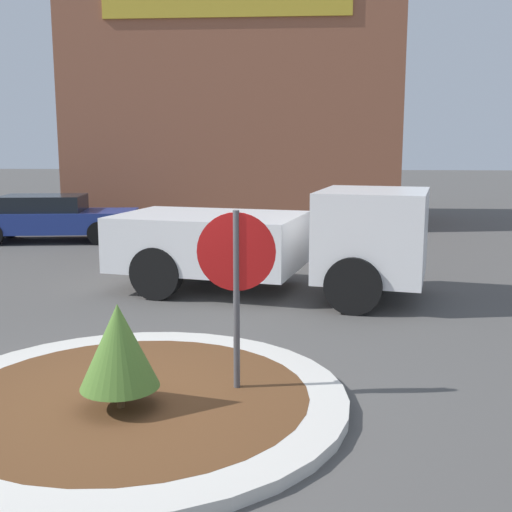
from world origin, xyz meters
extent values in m
plane|color=#514F4C|center=(0.00, 0.00, 0.00)|extent=(120.00, 120.00, 0.00)
cylinder|color=beige|center=(0.00, 0.00, 0.06)|extent=(4.57, 4.57, 0.12)
cylinder|color=brown|center=(0.00, 0.00, 0.06)|extent=(3.75, 3.75, 0.12)
cylinder|color=#4C4C51|center=(1.09, 0.30, 1.03)|extent=(0.07, 0.07, 2.06)
cylinder|color=#B71414|center=(1.09, 0.30, 1.62)|extent=(0.83, 0.03, 0.83)
cylinder|color=brown|center=(-0.02, -0.34, 0.24)|extent=(0.08, 0.08, 0.22)
cone|color=#4C752D|center=(-0.02, -0.34, 0.77)|extent=(0.79, 0.79, 0.85)
cube|color=white|center=(3.00, 4.90, 1.18)|extent=(2.23, 2.53, 1.52)
cube|color=white|center=(0.03, 5.55, 0.92)|extent=(3.79, 2.98, 1.00)
cube|color=black|center=(3.61, 4.77, 1.45)|extent=(0.46, 1.93, 0.53)
cylinder|color=black|center=(3.06, 5.98, 0.47)|extent=(0.98, 0.45, 0.94)
cylinder|color=black|center=(2.61, 3.90, 0.47)|extent=(0.98, 0.45, 0.94)
cylinder|color=black|center=(-0.34, 6.72, 0.47)|extent=(0.98, 0.45, 0.94)
cylinder|color=black|center=(-0.80, 4.64, 0.47)|extent=(0.98, 0.45, 0.94)
cube|color=#93563D|center=(-0.59, 16.59, 3.84)|extent=(10.67, 6.00, 7.67)
cube|color=gold|center=(-0.59, 13.56, 6.86)|extent=(7.47, 0.08, 0.90)
cube|color=navy|center=(-5.26, 11.17, 0.56)|extent=(4.81, 2.32, 0.58)
cube|color=black|center=(-5.49, 11.14, 1.08)|extent=(2.40, 1.79, 0.44)
cylinder|color=black|center=(-3.95, 12.14, 0.32)|extent=(0.66, 0.27, 0.64)
cylinder|color=black|center=(-3.73, 10.58, 0.32)|extent=(0.66, 0.27, 0.64)
cylinder|color=black|center=(-6.78, 11.75, 0.32)|extent=(0.66, 0.27, 0.64)
camera|label=1|loc=(1.78, -6.29, 2.75)|focal=45.00mm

